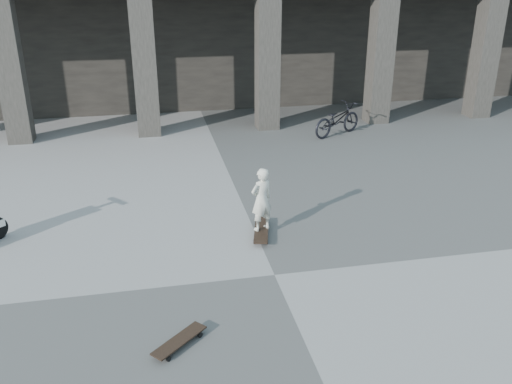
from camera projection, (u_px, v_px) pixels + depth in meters
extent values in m
plane|color=#4D4D4A|center=(274.00, 275.00, 8.74)|extent=(90.00, 90.00, 0.00)
cube|color=black|center=(189.00, 13.00, 20.25)|extent=(28.00, 6.00, 6.00)
cube|color=#292822|center=(11.00, 71.00, 14.66)|extent=(0.65, 0.65, 4.00)
cube|color=#292822|center=(145.00, 66.00, 15.33)|extent=(0.65, 0.65, 4.00)
cube|color=#292822|center=(267.00, 62.00, 15.99)|extent=(0.65, 0.65, 4.00)
cube|color=#292822|center=(381.00, 58.00, 16.65)|extent=(0.65, 0.65, 4.00)
cube|color=#292822|center=(485.00, 55.00, 17.31)|extent=(0.65, 0.65, 4.00)
cube|color=black|center=(261.00, 230.00, 10.03)|extent=(0.51, 1.11, 0.02)
cube|color=#B2B2B7|center=(262.00, 223.00, 10.40)|extent=(0.23, 0.11, 0.03)
cube|color=#B2B2B7|center=(261.00, 241.00, 9.70)|extent=(0.23, 0.11, 0.03)
cylinder|color=black|center=(256.00, 223.00, 10.41)|extent=(0.05, 0.09, 0.08)
cylinder|color=black|center=(268.00, 224.00, 10.40)|extent=(0.05, 0.09, 0.08)
cylinder|color=black|center=(254.00, 242.00, 9.70)|extent=(0.05, 0.09, 0.08)
cylinder|color=black|center=(267.00, 242.00, 9.70)|extent=(0.05, 0.09, 0.08)
cube|color=black|center=(179.00, 340.00, 7.07)|extent=(0.77, 0.73, 0.02)
cube|color=#B2B2B7|center=(195.00, 332.00, 7.31)|extent=(0.17, 0.18, 0.03)
cube|color=#B2B2B7|center=(163.00, 355.00, 6.86)|extent=(0.17, 0.18, 0.03)
cylinder|color=black|center=(190.00, 330.00, 7.36)|extent=(0.08, 0.07, 0.07)
cylinder|color=black|center=(200.00, 335.00, 7.26)|extent=(0.08, 0.07, 0.07)
cylinder|color=black|center=(158.00, 353.00, 6.92)|extent=(0.08, 0.07, 0.07)
cylinder|color=black|center=(169.00, 359.00, 6.82)|extent=(0.08, 0.07, 0.07)
imported|color=beige|center=(262.00, 199.00, 9.79)|extent=(0.52, 0.44, 1.20)
imported|color=black|center=(337.00, 120.00, 15.83)|extent=(1.88, 1.40, 0.94)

